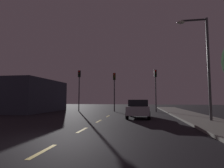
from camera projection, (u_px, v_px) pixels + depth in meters
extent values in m
plane|color=black|center=(101.00, 120.00, 13.59)|extent=(80.00, 80.00, 0.00)
cube|color=gray|center=(206.00, 121.00, 12.44)|extent=(3.00, 40.00, 0.15)
cube|color=#EACC4C|center=(43.00, 151.00, 5.51)|extent=(0.16, 1.60, 0.01)
cube|color=#EACC4C|center=(82.00, 130.00, 9.26)|extent=(0.16, 1.60, 0.01)
cube|color=#EACC4C|center=(99.00, 121.00, 13.00)|extent=(0.16, 1.60, 0.01)
cube|color=#EACC4C|center=(108.00, 116.00, 16.74)|extent=(0.16, 1.60, 0.01)
cylinder|color=#4C4C51|center=(79.00, 91.00, 23.82)|extent=(0.14, 0.14, 5.43)
cube|color=black|center=(79.00, 74.00, 24.00)|extent=(0.32, 0.24, 0.90)
sphere|color=red|center=(79.00, 71.00, 23.87)|extent=(0.20, 0.20, 0.20)
sphere|color=#3F2D0C|center=(79.00, 74.00, 23.85)|extent=(0.20, 0.20, 0.20)
sphere|color=#0C3319|center=(79.00, 76.00, 23.82)|extent=(0.20, 0.20, 0.20)
cylinder|color=#4C4C51|center=(114.00, 92.00, 23.06)|extent=(0.14, 0.14, 4.99)
cube|color=#382D0C|center=(114.00, 76.00, 23.24)|extent=(0.32, 0.24, 0.90)
sphere|color=red|center=(114.00, 74.00, 23.10)|extent=(0.20, 0.20, 0.20)
sphere|color=#3F2D0C|center=(114.00, 76.00, 23.08)|extent=(0.20, 0.20, 0.20)
sphere|color=#0C3319|center=(114.00, 79.00, 23.05)|extent=(0.20, 0.20, 0.20)
cylinder|color=#4C4C51|center=(156.00, 91.00, 22.27)|extent=(0.14, 0.14, 5.27)
cube|color=black|center=(155.00, 73.00, 22.46)|extent=(0.32, 0.24, 0.90)
sphere|color=red|center=(155.00, 71.00, 22.32)|extent=(0.20, 0.20, 0.20)
sphere|color=#3F2D0C|center=(156.00, 73.00, 22.30)|extent=(0.20, 0.20, 0.20)
sphere|color=#0C3319|center=(156.00, 76.00, 22.27)|extent=(0.20, 0.20, 0.20)
cube|color=silver|center=(139.00, 110.00, 15.39)|extent=(1.97, 3.87, 0.69)
cube|color=black|center=(138.00, 103.00, 15.26)|extent=(1.67, 1.77, 0.54)
cylinder|color=black|center=(130.00, 113.00, 16.85)|extent=(0.24, 0.65, 0.64)
cylinder|color=black|center=(149.00, 113.00, 16.52)|extent=(0.24, 0.65, 0.64)
cylinder|color=black|center=(127.00, 115.00, 14.20)|extent=(0.24, 0.65, 0.64)
cylinder|color=black|center=(149.00, 116.00, 13.88)|extent=(0.24, 0.65, 0.64)
cylinder|color=#4C4C51|center=(209.00, 69.00, 12.53)|extent=(0.18, 0.18, 7.43)
cube|color=#2D2D30|center=(194.00, 20.00, 12.97)|extent=(1.77, 0.10, 0.10)
ellipsoid|color=silver|center=(181.00, 22.00, 13.10)|extent=(0.56, 0.36, 0.24)
cube|color=#333847|center=(32.00, 96.00, 22.81)|extent=(5.29, 9.35, 4.02)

